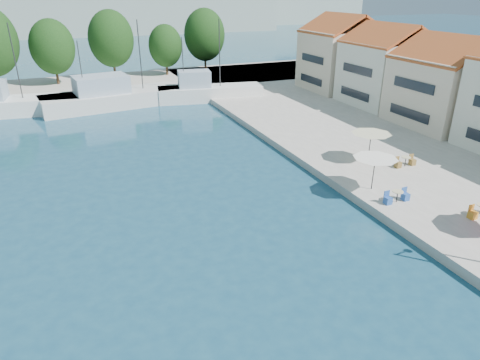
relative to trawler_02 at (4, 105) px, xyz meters
name	(u,v)px	position (x,y,z in m)	size (l,w,h in m)	color
quay_right	(448,137)	(39.13, -26.06, -0.77)	(32.00, 92.00, 0.60)	#A79F97
quay_far	(83,87)	(9.13, 10.94, -0.77)	(90.00, 16.00, 0.60)	#A79F97
hill_east	(187,8)	(57.13, 123.94, 4.93)	(140.00, 40.00, 12.00)	#93A096
building_04	(449,79)	(41.13, -23.06, 3.95)	(9.00, 8.80, 9.20)	beige
building_05	(387,63)	(41.13, -14.06, 4.19)	(8.40, 8.80, 9.70)	silver
building_06	(341,51)	(41.13, -5.06, 4.43)	(9.00, 8.80, 10.20)	beige
trawler_02	(4,105)	(0.00, 0.00, 0.00)	(16.80, 6.31, 10.20)	white
trawler_03	(124,96)	(13.08, -0.74, 0.00)	(20.52, 7.85, 10.20)	silver
trawler_04	(208,92)	(23.29, -2.40, 0.00)	(13.41, 5.64, 10.20)	silver
tree_05	(52,47)	(5.94, 12.88, 4.65)	(5.99, 5.99, 8.86)	#3F2B19
tree_06	(111,39)	(14.18, 15.00, 5.19)	(6.62, 6.62, 9.81)	#3F2B19
tree_07	(165,46)	(22.08, 14.02, 3.93)	(5.15, 5.15, 7.62)	#3F2B19
tree_08	(205,35)	(28.97, 15.54, 5.17)	(6.59, 6.59, 9.76)	#3F2B19
umbrella_white	(375,162)	(24.72, -33.03, 1.54)	(2.96, 2.96, 2.26)	black
umbrella_cream	(371,136)	(27.81, -28.68, 1.56)	(3.08, 3.08, 2.28)	black
cafe_table_02	(397,198)	(24.95, -35.22, -0.18)	(1.82, 0.70, 0.76)	black
cafe_table_03	(405,163)	(29.72, -30.68, -0.18)	(1.82, 0.70, 0.76)	black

